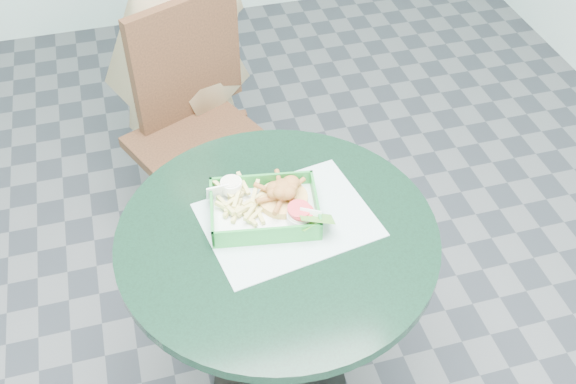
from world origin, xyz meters
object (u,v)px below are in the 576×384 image
object	(u,v)px
diner_person	(165,3)
food_basket	(265,217)
cafe_table	(278,279)
dining_chair	(196,115)
sauce_ramekin	(228,195)
crab_sandwich	(281,196)

from	to	relation	value
diner_person	food_basket	size ratio (longest dim) A/B	6.13
cafe_table	diner_person	xyz separation A→B (m)	(-0.12, 1.11, 0.26)
diner_person	food_basket	bearing A→B (deg)	106.90
dining_chair	sauce_ramekin	size ratio (longest dim) A/B	16.31
dining_chair	diner_person	size ratio (longest dim) A/B	0.55
dining_chair	diner_person	xyz separation A→B (m)	(-0.03, 0.27, 0.31)
dining_chair	crab_sandwich	distance (m)	0.81
diner_person	sauce_ramekin	size ratio (longest dim) A/B	29.59
cafe_table	sauce_ramekin	distance (m)	0.28
cafe_table	crab_sandwich	size ratio (longest dim) A/B	6.37
food_basket	diner_person	bearing A→B (deg)	95.60
cafe_table	dining_chair	distance (m)	0.85
sauce_ramekin	food_basket	bearing A→B (deg)	-42.92
cafe_table	dining_chair	xyz separation A→B (m)	(-0.09, 0.85, -0.05)
diner_person	crab_sandwich	distance (m)	1.03
food_basket	crab_sandwich	distance (m)	0.07
dining_chair	sauce_ramekin	world-z (taller)	dining_chair
diner_person	crab_sandwich	bearing A→B (deg)	109.94
food_basket	cafe_table	bearing A→B (deg)	-74.36
food_basket	dining_chair	bearing A→B (deg)	94.97
cafe_table	diner_person	distance (m)	1.15
cafe_table	diner_person	size ratio (longest dim) A/B	0.49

